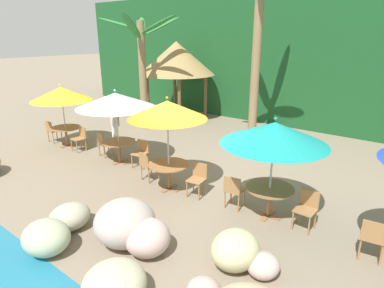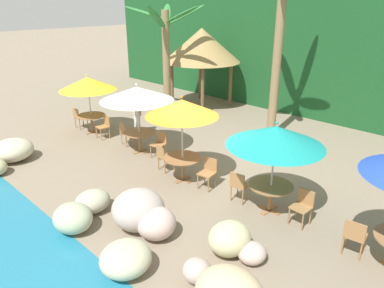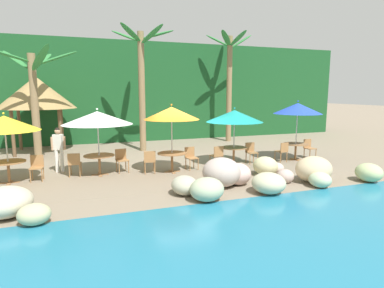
{
  "view_description": "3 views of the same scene",
  "coord_description": "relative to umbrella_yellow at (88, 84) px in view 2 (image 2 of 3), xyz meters",
  "views": [
    {
      "loc": [
        4.99,
        -6.38,
        4.03
      ],
      "look_at": [
        -0.42,
        0.57,
        1.09
      ],
      "focal_mm": 30.6,
      "sensor_mm": 36.0,
      "label": 1
    },
    {
      "loc": [
        6.34,
        -7.02,
        5.01
      ],
      "look_at": [
        -0.45,
        0.0,
        1.08
      ],
      "focal_mm": 33.82,
      "sensor_mm": 36.0,
      "label": 2
    },
    {
      "loc": [
        -3.89,
        -11.93,
        3.01
      ],
      "look_at": [
        0.49,
        0.26,
        0.94
      ],
      "focal_mm": 30.52,
      "sensor_mm": 36.0,
      "label": 3
    }
  ],
  "objects": [
    {
      "name": "ground_plane",
      "position": [
        6.06,
        -0.04,
        -2.0
      ],
      "size": [
        120.0,
        120.0,
        0.0
      ],
      "primitive_type": "plane",
      "color": "gray"
    },
    {
      "name": "terrace_deck",
      "position": [
        6.06,
        -0.04,
        -2.0
      ],
      "size": [
        18.0,
        5.2,
        0.01
      ],
      "color": "gray",
      "rests_on": "ground"
    },
    {
      "name": "foliage_backdrop",
      "position": [
        6.06,
        8.96,
        1.0
      ],
      "size": [
        28.0,
        2.4,
        6.0
      ],
      "color": "#194C23",
      "rests_on": "ground"
    },
    {
      "name": "rock_seawall",
      "position": [
        6.55,
        -3.16,
        -1.64
      ],
      "size": [
        12.02,
        2.94,
        0.95
      ],
      "color": "#C1A99F",
      "rests_on": "ground"
    },
    {
      "name": "umbrella_yellow",
      "position": [
        0.0,
        0.0,
        0.0
      ],
      "size": [
        2.19,
        2.19,
        2.36
      ],
      "color": "silver",
      "rests_on": "ground"
    },
    {
      "name": "dining_table_yellow",
      "position": [
        0.0,
        0.0,
        -1.39
      ],
      "size": [
        1.1,
        1.1,
        0.74
      ],
      "color": "olive",
      "rests_on": "ground"
    },
    {
      "name": "chair_yellow_seaward",
      "position": [
        0.85,
        0.04,
        -1.49
      ],
      "size": [
        0.45,
        0.45,
        0.87
      ],
      "color": "#9E7042",
      "rests_on": "ground"
    },
    {
      "name": "chair_yellow_inland",
      "position": [
        -0.85,
        -0.08,
        -1.49
      ],
      "size": [
        0.42,
        0.43,
        0.87
      ],
      "color": "#9E7042",
      "rests_on": "ground"
    },
    {
      "name": "umbrella_white",
      "position": [
        2.92,
        0.1,
        0.09
      ],
      "size": [
        2.48,
        2.48,
        2.44
      ],
      "color": "silver",
      "rests_on": "ground"
    },
    {
      "name": "dining_table_white",
      "position": [
        2.92,
        0.1,
        -1.39
      ],
      "size": [
        1.1,
        1.1,
        0.74
      ],
      "color": "olive",
      "rests_on": "ground"
    },
    {
      "name": "chair_white_seaward",
      "position": [
        3.75,
        0.32,
        -1.49
      ],
      "size": [
        0.48,
        0.48,
        0.87
      ],
      "color": "#9E7042",
      "rests_on": "ground"
    },
    {
      "name": "chair_white_inland",
      "position": [
        2.07,
        0.14,
        -1.49
      ],
      "size": [
        0.48,
        0.48,
        0.87
      ],
      "color": "#9E7042",
      "rests_on": "ground"
    },
    {
      "name": "umbrella_orange",
      "position": [
        5.54,
        -0.36,
        0.23
      ],
      "size": [
        2.06,
        2.06,
        2.58
      ],
      "color": "silver",
      "rests_on": "ground"
    },
    {
      "name": "dining_table_orange",
      "position": [
        5.54,
        -0.36,
        -1.39
      ],
      "size": [
        1.1,
        1.1,
        0.74
      ],
      "color": "olive",
      "rests_on": "ground"
    },
    {
      "name": "chair_orange_seaward",
      "position": [
        6.36,
        -0.15,
        -1.49
      ],
      "size": [
        0.48,
        0.48,
        0.87
      ],
      "color": "#9E7042",
      "rests_on": "ground"
    },
    {
      "name": "chair_orange_inland",
      "position": [
        4.68,
        -0.34,
        -1.49
      ],
      "size": [
        0.47,
        0.48,
        0.87
      ],
      "color": "#9E7042",
      "rests_on": "ground"
    },
    {
      "name": "umbrella_teal",
      "position": [
        8.31,
        -0.01,
        0.03
      ],
      "size": [
        2.33,
        2.33,
        2.39
      ],
      "color": "silver",
      "rests_on": "ground"
    },
    {
      "name": "dining_table_teal",
      "position": [
        8.31,
        -0.01,
        -1.39
      ],
      "size": [
        1.1,
        1.1,
        0.74
      ],
      "color": "olive",
      "rests_on": "ground"
    },
    {
      "name": "chair_teal_seaward",
      "position": [
        9.16,
        0.05,
        -1.49
      ],
      "size": [
        0.43,
        0.44,
        0.87
      ],
      "color": "#9E7042",
      "rests_on": "ground"
    },
    {
      "name": "chair_teal_inland",
      "position": [
        7.47,
        -0.2,
        -1.49
      ],
      "size": [
        0.47,
        0.47,
        0.87
      ],
      "color": "#9E7042",
      "rests_on": "ground"
    },
    {
      "name": "chair_blue_inland",
      "position": [
        10.51,
        -0.29,
        -1.49
      ],
      "size": [
        0.47,
        0.48,
        0.87
      ],
      "color": "#9E7042",
      "rests_on": "ground"
    },
    {
      "name": "palm_tree_nearest",
      "position": [
        0.59,
        3.6,
        1.28
      ],
      "size": [
        3.65,
        3.49,
        4.87
      ],
      "color": "olive",
      "rests_on": "ground"
    },
    {
      "name": "palm_tree_second",
      "position": [
        5.42,
        4.56,
        2.02
      ],
      "size": [
        3.08,
        3.17,
        6.14
      ],
      "color": "olive",
      "rests_on": "ground"
    },
    {
      "name": "palapa_hut",
      "position": [
        0.44,
        5.96,
        0.96
      ],
      "size": [
        3.73,
        3.73,
        3.76
      ],
      "color": "brown",
      "rests_on": "ground"
    },
    {
      "name": "waiter_in_white",
      "position": [
        1.52,
        1.1,
        -1.02
      ],
      "size": [
        0.52,
        0.32,
        1.7
      ],
      "color": "white",
      "rests_on": "ground"
    }
  ]
}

